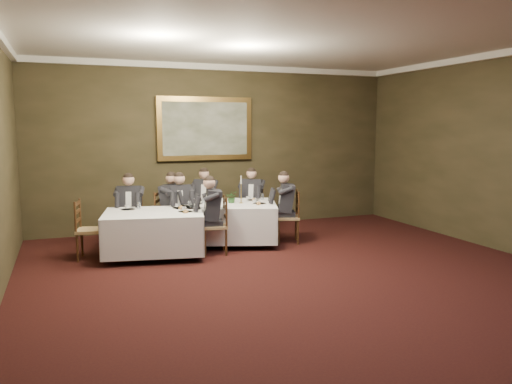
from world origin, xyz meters
TOP-DOWN VIEW (x-y plane):
  - ground at (0.00, 0.00)m, footprint 10.00×10.00m
  - ceiling at (0.00, 0.00)m, footprint 8.00×10.00m
  - back_wall at (0.00, 5.00)m, footprint 8.00×0.10m
  - crown_molding at (0.00, 0.00)m, footprint 8.00×10.00m
  - table_main at (-0.34, 3.38)m, footprint 2.14×1.88m
  - table_second at (-1.81, 2.92)m, footprint 1.86×1.55m
  - chair_main_backleft at (-0.50, 4.42)m, footprint 0.59×0.58m
  - diner_main_backleft at (-0.50, 4.41)m, footprint 0.58×0.61m
  - chair_main_backright at (0.42, 4.10)m, footprint 0.59×0.58m
  - diner_main_backright at (0.41, 4.09)m, footprint 0.59×0.62m
  - chair_main_endleft at (-1.42, 3.75)m, footprint 0.57×0.58m
  - diner_main_endleft at (-1.41, 3.75)m, footprint 0.61×0.57m
  - chair_main_endright at (0.74, 3.02)m, footprint 0.54×0.56m
  - diner_main_endright at (0.73, 3.02)m, footprint 0.59×0.54m
  - chair_sec_backleft at (-2.09, 3.83)m, footprint 0.54×0.52m
  - diner_sec_backleft at (-2.09, 3.82)m, footprint 0.51×0.57m
  - chair_sec_backright at (-1.22, 3.67)m, footprint 0.45×0.43m
  - diner_sec_backright at (-1.22, 3.65)m, footprint 0.43×0.49m
  - chair_sec_endright at (-0.79, 2.72)m, footprint 0.50×0.51m
  - diner_sec_endright at (-0.80, 2.72)m, footprint 0.55×0.48m
  - chair_sec_endleft at (-2.84, 3.12)m, footprint 0.51×0.52m
  - centerpiece at (-0.26, 3.39)m, footprint 0.26×0.24m
  - candlestick at (-0.11, 3.30)m, footprint 0.08×0.08m
  - place_setting_table_main at (-0.62, 3.92)m, footprint 0.33×0.32m
  - place_setting_table_second at (-2.13, 3.37)m, footprint 0.33×0.31m
  - painting at (-0.34, 4.94)m, footprint 2.07×0.09m

SIDE VIEW (x-z plane):
  - ground at x=0.00m, z-range 0.00..0.00m
  - chair_main_backleft at x=-0.50m, z-range -0.22..0.78m
  - chair_main_backright at x=0.42m, z-range -0.22..0.78m
  - chair_main_endleft at x=-1.42m, z-range -0.22..0.78m
  - chair_main_endright at x=0.74m, z-range -0.22..0.78m
  - chair_sec_backleft at x=-2.09m, z-range -0.22..0.78m
  - chair_sec_backright at x=-1.22m, z-range -0.22..0.78m
  - chair_sec_endright at x=-0.79m, z-range -0.22..0.78m
  - chair_sec_endleft at x=-2.84m, z-range -0.22..0.78m
  - table_second at x=-1.81m, z-range 0.12..0.78m
  - table_main at x=-0.34m, z-range 0.12..0.78m
  - diner_main_backleft at x=-0.50m, z-range -0.16..1.19m
  - diner_main_backright at x=0.41m, z-range -0.16..1.19m
  - diner_main_endleft at x=-1.41m, z-range -0.16..1.19m
  - diner_main_endright at x=0.73m, z-range -0.16..1.19m
  - diner_sec_backleft at x=-2.09m, z-range -0.16..1.19m
  - diner_sec_backright at x=-1.22m, z-range -0.16..1.19m
  - diner_sec_endright at x=-0.80m, z-range -0.16..1.19m
  - place_setting_table_main at x=-0.62m, z-range 0.73..0.87m
  - place_setting_table_second at x=-2.13m, z-range 0.73..0.87m
  - centerpiece at x=-0.26m, z-range 0.77..1.01m
  - candlestick at x=-0.11m, z-range 0.69..1.23m
  - back_wall at x=0.00m, z-range 0.00..3.50m
  - painting at x=-0.34m, z-range 1.48..2.82m
  - crown_molding at x=0.00m, z-range 3.38..3.50m
  - ceiling at x=0.00m, z-range 3.45..3.55m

